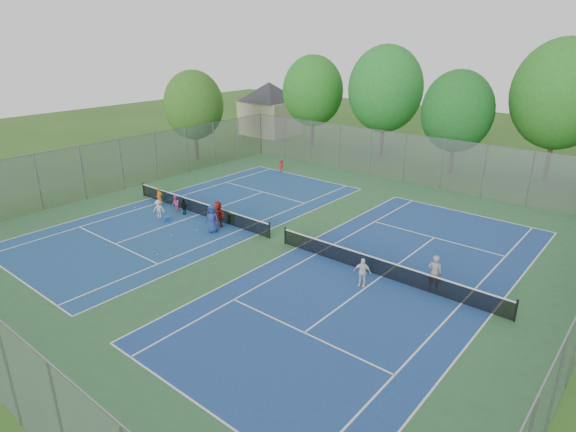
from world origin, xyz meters
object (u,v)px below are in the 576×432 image
(net_left, at_px, (199,208))
(ball_hopper, at_px, (231,219))
(net_right, at_px, (382,268))
(ball_crate, at_px, (167,219))
(instructor, at_px, (435,273))

(net_left, height_order, ball_hopper, net_left)
(net_right, height_order, ball_hopper, net_right)
(ball_crate, bearing_deg, instructor, 8.30)
(ball_hopper, relative_size, instructor, 0.34)
(net_left, height_order, instructor, instructor)
(ball_hopper, bearing_deg, ball_crate, -144.78)
(net_left, bearing_deg, ball_hopper, 6.14)
(net_left, xyz_separation_m, ball_crate, (-0.72, -2.18, -0.29))
(net_right, relative_size, ball_crate, 34.23)
(instructor, bearing_deg, net_right, -3.73)
(net_right, xyz_separation_m, ball_crate, (-14.72, -2.18, -0.29))
(ball_hopper, distance_m, instructor, 13.78)
(ball_crate, bearing_deg, net_right, 8.43)
(ball_crate, relative_size, instructor, 0.20)
(net_left, xyz_separation_m, net_right, (14.00, 0.00, 0.00))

